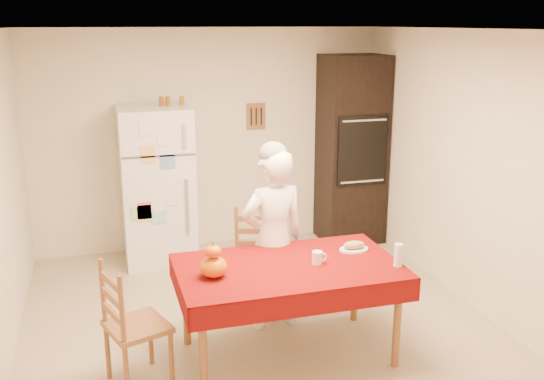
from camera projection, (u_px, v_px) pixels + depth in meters
name	position (u px, v px, depth m)	size (l,w,h in m)	color
floor	(262.00, 330.00, 5.19)	(4.50, 4.50, 0.00)	tan
room_shell	(261.00, 145.00, 4.76)	(4.02, 4.52, 2.51)	beige
refrigerator	(157.00, 186.00, 6.53)	(0.75, 0.74, 1.70)	white
oven_cabinet	(352.00, 150.00, 7.12)	(0.70, 0.62, 2.20)	black
dining_table	(288.00, 274.00, 4.64)	(1.70, 1.00, 0.76)	brown
chair_far	(256.00, 257.00, 5.45)	(0.53, 0.51, 0.95)	brown
chair_left	(128.00, 322.00, 4.28)	(0.51, 0.53, 0.95)	brown
seated_woman	(273.00, 240.00, 5.09)	(0.57, 0.38, 1.57)	white
coffee_mug	(317.00, 258.00, 4.63)	(0.08, 0.08, 0.10)	white
pumpkin_lower	(214.00, 267.00, 4.39)	(0.20, 0.20, 0.15)	#E94605
pumpkin_upper	(213.00, 251.00, 4.36)	(0.12, 0.12, 0.09)	#CE4004
wine_glass	(398.00, 255.00, 4.59)	(0.07, 0.07, 0.18)	white
bread_plate	(354.00, 249.00, 4.91)	(0.24, 0.24, 0.02)	white
bread_loaf	(354.00, 245.00, 4.90)	(0.18, 0.10, 0.06)	tan
spice_jar_left	(161.00, 101.00, 6.36)	(0.05, 0.05, 0.10)	brown
spice_jar_mid	(168.00, 101.00, 6.38)	(0.05, 0.05, 0.10)	brown
spice_jar_right	(182.00, 100.00, 6.42)	(0.05, 0.05, 0.10)	#925F1A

